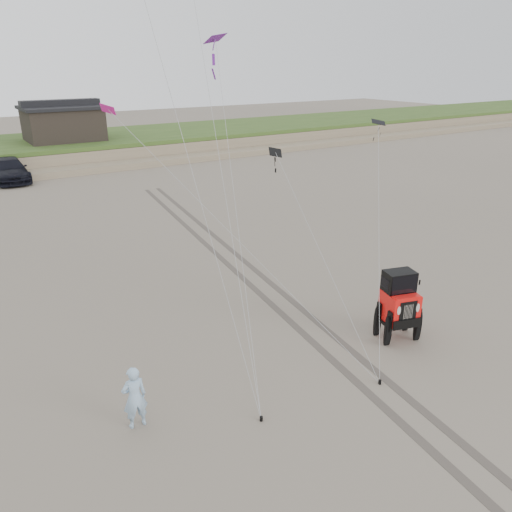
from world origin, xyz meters
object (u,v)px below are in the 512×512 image
at_px(jeep, 399,313).
at_px(man, 134,397).
at_px(cabin, 63,122).
at_px(truck_c, 10,170).

distance_m(jeep, man, 8.25).
xyz_separation_m(cabin, jeep, (1.03, -36.70, -2.36)).
distance_m(cabin, truck_c, 8.69).
distance_m(cabin, man, 36.95).
relative_size(jeep, man, 2.92).
relative_size(cabin, truck_c, 1.16).
relative_size(truck_c, jeep, 1.18).
distance_m(cabin, jeep, 36.79).
bearing_deg(cabin, truck_c, -131.18).
relative_size(truck_c, man, 3.44).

